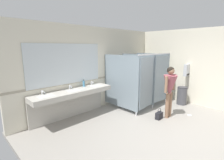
# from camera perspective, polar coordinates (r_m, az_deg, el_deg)

# --- Properties ---
(ground_plane) EXTENTS (5.99, 5.88, 0.10)m
(ground_plane) POSITION_cam_1_polar(r_m,az_deg,el_deg) (4.69, 18.20, -17.04)
(ground_plane) COLOR gray
(wall_back) EXTENTS (5.99, 0.12, 2.79)m
(wall_back) POSITION_cam_1_polar(r_m,az_deg,el_deg) (5.90, -4.83, 4.04)
(wall_back) COLOR beige
(wall_back) RESTS_ON ground_plane
(wall_side_right) EXTENTS (0.12, 5.88, 2.79)m
(wall_side_right) POSITION_cam_1_polar(r_m,az_deg,el_deg) (6.79, 29.76, 3.54)
(wall_side_right) COLOR beige
(wall_side_right) RESTS_ON ground_plane
(wall_back_tile_band) EXTENTS (5.99, 0.01, 0.06)m
(wall_back_tile_band) POSITION_cam_1_polar(r_m,az_deg,el_deg) (5.90, -4.38, 0.68)
(wall_back_tile_band) COLOR #9E937F
(wall_back_tile_band) RESTS_ON wall_back
(vanity_counter) EXTENTS (2.46, 0.59, 1.01)m
(vanity_counter) POSITION_cam_1_polar(r_m,az_deg,el_deg) (5.11, -13.50, -5.80)
(vanity_counter) COLOR #B2ADA3
(vanity_counter) RESTS_ON ground_plane
(mirror_panel) EXTENTS (2.36, 0.02, 1.18)m
(mirror_panel) POSITION_cam_1_polar(r_m,az_deg,el_deg) (5.10, -15.24, 5.28)
(mirror_panel) COLOR silver
(mirror_panel) RESTS_ON wall_back
(bathroom_stalls) EXTENTS (1.93, 1.52, 1.91)m
(bathroom_stalls) POSITION_cam_1_polar(r_m,az_deg,el_deg) (6.15, 10.13, 0.52)
(bathroom_stalls) COLOR gray
(bathroom_stalls) RESTS_ON ground_plane
(paper_towel_dispenser_upper) EXTENTS (0.38, 0.13, 0.44)m
(paper_towel_dispenser_upper) POSITION_cam_1_polar(r_m,az_deg,el_deg) (6.88, 24.29, 3.13)
(paper_towel_dispenser_upper) COLOR #B7BABF
(paper_towel_dispenser_upper) RESTS_ON wall_side_right
(trash_bin) EXTENTS (0.35, 0.35, 0.67)m
(trash_bin) POSITION_cam_1_polar(r_m,az_deg,el_deg) (6.80, 22.78, -4.93)
(trash_bin) COLOR #47474C
(trash_bin) RESTS_ON ground_plane
(person_standing) EXTENTS (0.55, 0.40, 1.56)m
(person_standing) POSITION_cam_1_polar(r_m,az_deg,el_deg) (5.28, 19.17, -2.00)
(person_standing) COLOR #8C664C
(person_standing) RESTS_ON ground_plane
(handbag) EXTENTS (0.24, 0.13, 0.34)m
(handbag) POSITION_cam_1_polar(r_m,az_deg,el_deg) (5.31, 15.78, -11.53)
(handbag) COLOR black
(handbag) RESTS_ON ground_plane
(soap_dispenser) EXTENTS (0.07, 0.07, 0.23)m
(soap_dispenser) POSITION_cam_1_polar(r_m,az_deg,el_deg) (5.36, -9.63, -1.18)
(soap_dispenser) COLOR teal
(soap_dispenser) RESTS_ON vanity_counter
(floor_drain_cover) EXTENTS (0.14, 0.14, 0.01)m
(floor_drain_cover) POSITION_cam_1_polar(r_m,az_deg,el_deg) (5.95, 24.95, -10.78)
(floor_drain_cover) COLOR #B7BABF
(floor_drain_cover) RESTS_ON ground_plane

